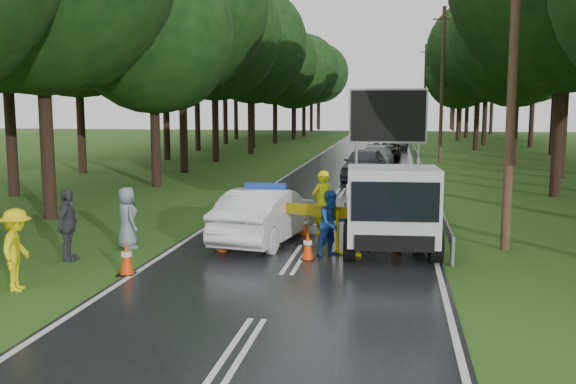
% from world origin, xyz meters
% --- Properties ---
extents(ground, '(160.00, 160.00, 0.00)m').
position_xyz_m(ground, '(0.00, 0.00, 0.00)').
color(ground, '#2D4F16').
rests_on(ground, ground).
extents(road, '(7.00, 140.00, 0.02)m').
position_xyz_m(road, '(0.00, 30.00, 0.01)').
color(road, black).
rests_on(road, ground).
extents(guardrail, '(0.12, 60.06, 0.70)m').
position_xyz_m(guardrail, '(3.70, 29.67, 0.55)').
color(guardrail, gray).
rests_on(guardrail, ground).
extents(utility_pole_near, '(1.40, 0.24, 10.00)m').
position_xyz_m(utility_pole_near, '(5.20, 2.00, 5.06)').
color(utility_pole_near, '#432D1F').
rests_on(utility_pole_near, ground).
extents(utility_pole_mid, '(1.40, 0.24, 10.00)m').
position_xyz_m(utility_pole_mid, '(5.20, 28.00, 5.06)').
color(utility_pole_mid, '#432D1F').
rests_on(utility_pole_mid, ground).
extents(utility_pole_far, '(1.40, 0.24, 10.00)m').
position_xyz_m(utility_pole_far, '(5.20, 54.00, 5.06)').
color(utility_pole_far, '#432D1F').
rests_on(utility_pole_far, ground).
extents(police_sedan, '(2.29, 4.70, 1.63)m').
position_xyz_m(police_sedan, '(-1.14, 1.85, 0.75)').
color(police_sedan, white).
rests_on(police_sedan, ground).
extents(work_truck, '(2.65, 5.35, 4.15)m').
position_xyz_m(work_truck, '(2.20, 1.65, 1.12)').
color(work_truck, gray).
rests_on(work_truck, ground).
extents(barrier, '(2.84, 1.00, 1.23)m').
position_xyz_m(barrier, '(0.12, 1.00, 0.93)').
color(barrier, yellow).
rests_on(barrier, ground).
extents(officer, '(0.81, 0.80, 1.88)m').
position_xyz_m(officer, '(0.26, 3.13, 0.94)').
color(officer, '#F3FF0D').
rests_on(officer, ground).
extents(civilian, '(1.02, 1.01, 1.66)m').
position_xyz_m(civilian, '(0.81, 0.50, 0.83)').
color(civilian, '#18449C').
rests_on(civilian, ground).
extents(bystander_left, '(0.89, 1.22, 1.69)m').
position_xyz_m(bystander_left, '(-5.20, -3.50, 0.85)').
color(bystander_left, yellow).
rests_on(bystander_left, ground).
extents(bystander_mid, '(0.55, 1.07, 1.74)m').
position_xyz_m(bystander_mid, '(-5.43, -1.00, 0.87)').
color(bystander_mid, '#3B3C42').
rests_on(bystander_mid, ground).
extents(bystander_right, '(0.92, 0.94, 1.63)m').
position_xyz_m(bystander_right, '(-4.58, 0.51, 0.82)').
color(bystander_right, gray).
rests_on(bystander_right, ground).
extents(queue_car_first, '(2.32, 4.90, 1.62)m').
position_xyz_m(queue_car_first, '(0.80, 17.24, 0.81)').
color(queue_car_first, '#45474E').
rests_on(queue_car_first, ground).
extents(queue_car_second, '(2.27, 4.77, 1.34)m').
position_xyz_m(queue_car_second, '(1.16, 23.24, 0.67)').
color(queue_car_second, '#A5A8AD').
rests_on(queue_car_second, ground).
extents(queue_car_third, '(2.37, 4.84, 1.32)m').
position_xyz_m(queue_car_third, '(1.54, 29.24, 0.66)').
color(queue_car_third, black).
rests_on(queue_car_third, ground).
extents(queue_car_fourth, '(1.95, 4.62, 1.48)m').
position_xyz_m(queue_car_fourth, '(2.38, 39.71, 0.74)').
color(queue_car_fourth, '#3B3E42').
rests_on(queue_car_fourth, ground).
extents(cone_near_left, '(0.38, 0.38, 0.80)m').
position_xyz_m(cone_near_left, '(-3.50, -2.02, 0.39)').
color(cone_near_left, black).
rests_on(cone_near_left, ground).
extents(cone_center, '(0.35, 0.35, 0.73)m').
position_xyz_m(cone_center, '(0.27, 0.00, 0.36)').
color(cone_center, black).
rests_on(cone_center, ground).
extents(cone_far, '(0.32, 0.32, 0.68)m').
position_xyz_m(cone_far, '(-0.20, 2.84, 0.33)').
color(cone_far, black).
rests_on(cone_far, ground).
extents(cone_left_mid, '(0.33, 0.33, 0.70)m').
position_xyz_m(cone_left_mid, '(-2.00, 0.50, 0.34)').
color(cone_left_mid, black).
rests_on(cone_left_mid, ground).
extents(cone_right, '(0.32, 0.32, 0.68)m').
position_xyz_m(cone_right, '(2.43, 1.50, 0.33)').
color(cone_right, black).
rests_on(cone_right, ground).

